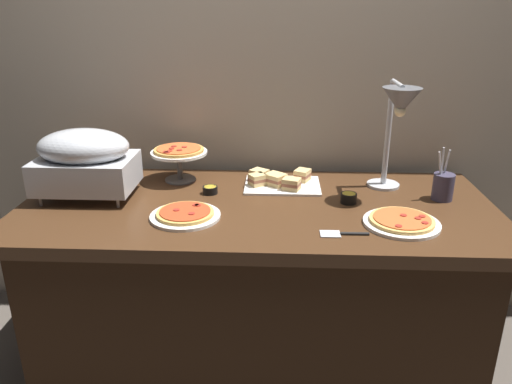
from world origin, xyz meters
The scene contains 13 objects.
ground_plane centered at (0.00, 0.00, 0.00)m, with size 8.00×8.00×0.00m, color #4C443D.
back_wall centered at (0.00, 0.50, 1.20)m, with size 4.40×0.04×2.40m, color tan.
buffet_table centered at (0.00, 0.00, 0.39)m, with size 1.90×0.84×0.76m.
chafing_dish centered at (-0.70, 0.05, 0.92)m, with size 0.39×0.27×0.29m.
heat_lamp centered at (0.55, 0.09, 1.12)m, with size 0.15×0.31×0.47m.
pizza_plate_front centered at (-0.26, -0.15, 0.77)m, with size 0.27×0.27×0.03m.
pizza_plate_center centered at (0.53, -0.18, 0.77)m, with size 0.28×0.28×0.03m.
pizza_plate_raised_stand centered at (-0.36, 0.26, 0.88)m, with size 0.25×0.25×0.16m.
sandwich_platter centered at (0.09, 0.21, 0.78)m, with size 0.33×0.24×0.06m.
sauce_cup_near centered at (0.37, 0.03, 0.78)m, with size 0.07×0.07×0.04m.
sauce_cup_far centered at (-0.20, 0.11, 0.78)m, with size 0.06×0.06×0.03m.
utensil_holder centered at (0.76, 0.08, 0.82)m, with size 0.08×0.08×0.22m.
serving_spatula centered at (0.31, -0.27, 0.76)m, with size 0.17×0.06×0.01m.
Camera 1 is at (0.08, -1.84, 1.51)m, focal length 34.74 mm.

